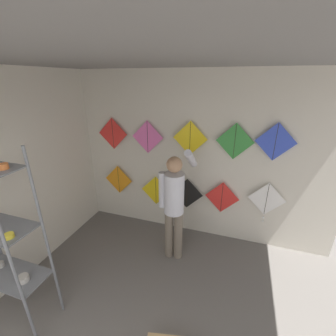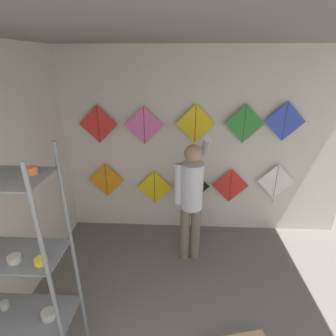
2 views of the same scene
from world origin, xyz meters
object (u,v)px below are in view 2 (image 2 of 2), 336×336
at_px(kite_1, 155,188).
at_px(kite_5, 98,124).
at_px(shopkeeper, 191,194).
at_px(kite_3, 230,186).
at_px(kite_4, 276,183).
at_px(kite_6, 144,126).
at_px(shelf_rack, 10,260).
at_px(kite_0, 106,180).
at_px(kite_2, 192,186).
at_px(kite_8, 244,124).
at_px(kite_7, 195,124).
at_px(kite_9, 285,121).

height_order(kite_1, kite_5, kite_5).
xyz_separation_m(shopkeeper, kite_3, (0.63, 0.67, -0.20)).
relative_size(kite_4, kite_6, 1.25).
distance_m(shelf_rack, kite_0, 2.21).
distance_m(shelf_rack, kite_2, 2.65).
bearing_deg(kite_8, kite_5, 180.00).
bearing_deg(shelf_rack, kite_3, 46.67).
bearing_deg(kite_1, kite_0, 180.00).
xyz_separation_m(shelf_rack, kite_6, (0.74, 2.18, 0.52)).
xyz_separation_m(kite_2, kite_3, (0.60, 0.00, 0.03)).
bearing_deg(kite_7, kite_3, 0.00).
height_order(shelf_rack, kite_1, shelf_rack).
bearing_deg(shelf_rack, kite_1, 68.12).
bearing_deg(kite_8, kite_9, 0.00).
bearing_deg(kite_2, shopkeeper, -92.63).
height_order(kite_2, kite_8, kite_8).
bearing_deg(kite_0, kite_1, 0.00).
distance_m(shelf_rack, kite_5, 2.24).
bearing_deg(kite_3, kite_1, 180.00).
relative_size(kite_8, kite_9, 1.00).
xyz_separation_m(kite_6, kite_7, (0.73, 0.00, 0.04)).
distance_m(kite_7, kite_9, 1.24).
bearing_deg(kite_1, kite_7, 0.00).
height_order(kite_5, kite_8, kite_8).
xyz_separation_m(kite_1, kite_7, (0.60, 0.00, 1.03)).
bearing_deg(shopkeeper, kite_4, 22.31).
relative_size(kite_7, kite_8, 1.00).
distance_m(shelf_rack, shopkeeper, 2.08).
bearing_deg(shopkeeper, kite_5, 148.64).
relative_size(kite_2, kite_6, 1.00).
distance_m(shelf_rack, kite_8, 3.12).
bearing_deg(kite_3, kite_4, -0.06).
distance_m(kite_1, kite_3, 1.18).
bearing_deg(kite_6, kite_1, 0.00).
bearing_deg(kite_0, kite_4, -0.01).
bearing_deg(kite_1, kite_9, 0.00).
height_order(kite_6, kite_7, kite_7).
height_order(kite_8, kite_9, kite_9).
bearing_deg(kite_9, shelf_rack, -141.23).
height_order(kite_1, kite_6, kite_6).
bearing_deg(kite_7, kite_1, 180.00).
bearing_deg(kite_4, kite_1, 179.98).
bearing_deg(kite_3, kite_7, 180.00).
relative_size(kite_6, kite_9, 1.00).
bearing_deg(kite_7, kite_8, 0.00).
distance_m(shopkeeper, kite_6, 1.20).
relative_size(kite_0, kite_9, 1.00).
relative_size(shelf_rack, kite_9, 3.74).
relative_size(kite_4, kite_8, 1.25).
bearing_deg(shelf_rack, kite_6, 71.12).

